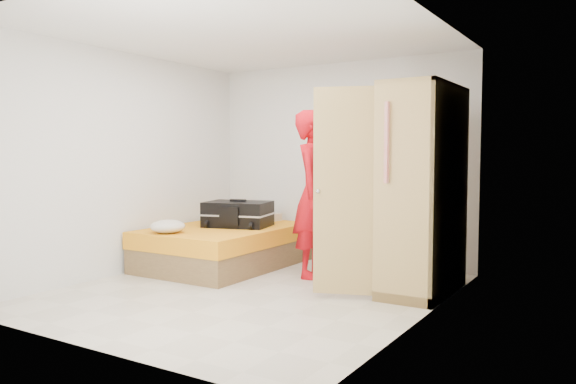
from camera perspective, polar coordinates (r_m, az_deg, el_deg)
The scene contains 7 objects.
room at distance 5.68m, azimuth -3.85°, elevation 2.76°, with size 4.00×4.02×2.60m.
bed at distance 7.13m, azimuth -6.48°, elevation -5.52°, with size 1.42×2.02×0.50m.
wardrobe at distance 5.79m, azimuth 12.97°, elevation -0.30°, with size 1.14×1.38×2.10m.
person at distance 6.45m, azimuth 2.72°, elevation -0.17°, with size 0.70×0.46×1.91m, color red.
suitcase at distance 7.11m, azimuth -5.11°, elevation -2.25°, with size 0.93×0.77×0.34m.
round_cushion at distance 6.64m, azimuth -12.13°, elevation -3.43°, with size 0.40×0.40×0.15m, color beige.
pillow at distance 7.79m, azimuth -2.87°, elevation -2.48°, with size 0.56×0.29×0.10m, color beige.
Camera 1 is at (3.31, -4.62, 1.40)m, focal length 35.00 mm.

